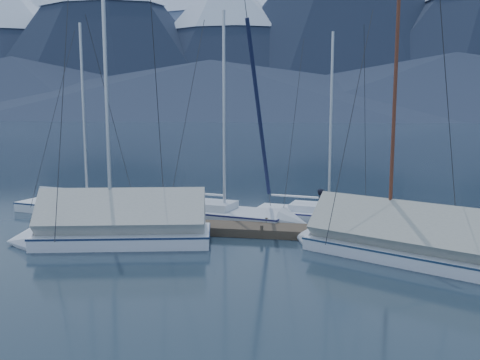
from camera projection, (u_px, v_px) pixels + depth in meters
name	position (u px, v px, depth m)	size (l,w,h in m)	color
ground	(230.00, 246.00, 18.85)	(1000.00, 1000.00, 0.00)	black
mountain_range	(338.00, 35.00, 370.54)	(877.00, 584.00, 150.50)	#475675
dock	(240.00, 230.00, 20.78)	(18.00, 1.50, 0.54)	#382D23
mooring_posts	(228.00, 224.00, 20.84)	(15.12, 1.52, 0.35)	#382D23
sailboat_open_left	(97.00, 211.00, 24.54)	(7.77, 3.69, 9.91)	white
sailboat_open_mid	(235.00, 218.00, 22.93)	(8.00, 3.84, 10.20)	silver
sailboat_open_right	(339.00, 218.00, 22.87)	(7.19, 3.29, 9.20)	silver
sailboat_covered_near	(384.00, 242.00, 17.61)	(7.59, 5.41, 9.62)	silver
sailboat_covered_far	(107.00, 230.00, 19.08)	(7.93, 3.96, 10.67)	white
person	(322.00, 208.00, 20.39)	(0.56, 0.37, 1.53)	black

